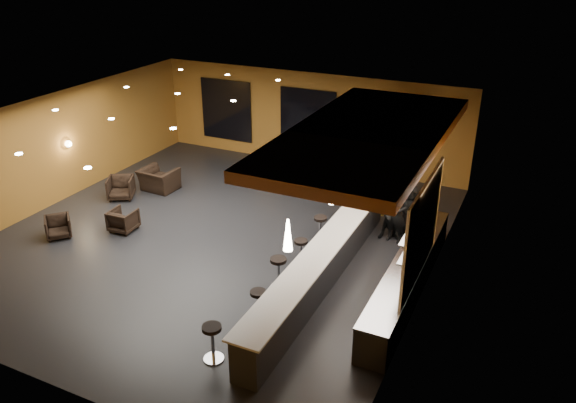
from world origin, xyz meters
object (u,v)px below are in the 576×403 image
at_px(bar_stool_3, 301,249).
at_px(bar_stool_4, 320,226).
at_px(staff_c, 410,210).
at_px(armchair_c, 121,188).
at_px(bar_stool_2, 278,269).
at_px(prep_counter, 408,277).
at_px(bar_stool_1, 258,302).
at_px(armchair_a, 58,227).
at_px(pendant_0, 288,235).
at_px(bar_counter, 323,266).
at_px(pendant_2, 365,157).
at_px(armchair_d, 159,179).
at_px(column, 381,159).
at_px(staff_a, 397,213).
at_px(staff_b, 394,214).
at_px(bar_stool_0, 212,338).
at_px(bar_stool_5, 340,208).
at_px(pendant_1, 332,190).
at_px(armchair_b, 123,220).

height_order(bar_stool_3, bar_stool_4, bar_stool_4).
distance_m(staff_c, armchair_c, 9.36).
bearing_deg(bar_stool_2, armchair_c, 160.11).
relative_size(prep_counter, bar_stool_1, 7.91).
height_order(armchair_a, bar_stool_1, bar_stool_1).
bearing_deg(prep_counter, pendant_0, -128.66).
distance_m(bar_counter, bar_stool_2, 1.10).
height_order(bar_counter, pendant_2, pendant_2).
relative_size(pendant_0, bar_stool_3, 0.95).
bearing_deg(armchair_d, column, -164.76).
bearing_deg(staff_a, column, 128.75).
xyz_separation_m(staff_b, armchair_c, (-8.88, -1.07, -0.44)).
height_order(staff_a, bar_stool_0, staff_a).
bearing_deg(bar_stool_5, armchair_a, -148.45).
relative_size(bar_counter, staff_a, 4.58).
relative_size(bar_stool_1, bar_stool_3, 1.03).
height_order(pendant_0, armchair_a, pendant_0).
relative_size(staff_a, armchair_a, 2.52).
xyz_separation_m(column, armchair_a, (-7.79, -5.57, -1.43)).
bearing_deg(staff_b, armchair_a, -171.02).
distance_m(staff_c, bar_stool_1, 5.83).
bearing_deg(prep_counter, pendant_2, 128.66).
relative_size(staff_a, bar_stool_0, 2.11).
relative_size(pendant_2, armchair_d, 0.60).
bearing_deg(armchair_d, bar_stool_4, 173.77).
height_order(pendant_2, armchair_d, pendant_2).
xyz_separation_m(staff_a, bar_stool_5, (-1.81, 0.42, -0.39)).
relative_size(armchair_c, bar_stool_1, 1.08).
distance_m(bar_counter, bar_stool_4, 2.18).
xyz_separation_m(bar_stool_0, bar_stool_3, (0.10, 4.13, -0.06)).
bearing_deg(pendant_1, bar_stool_5, 105.30).
bearing_deg(bar_stool_1, bar_stool_2, 96.88).
bearing_deg(armchair_d, pendant_0, 148.22).
height_order(column, staff_b, column).
bearing_deg(pendant_2, armchair_b, -155.83).
distance_m(bar_counter, pendant_0, 2.72).
bearing_deg(bar_stool_4, bar_stool_0, -90.72).
distance_m(bar_counter, bar_stool_1, 2.11).
relative_size(column, pendant_1, 5.00).
xyz_separation_m(pendant_0, armchair_d, (-7.25, 5.02, -1.97)).
bearing_deg(bar_stool_4, bar_stool_2, -90.49).
height_order(bar_stool_0, bar_stool_5, bar_stool_0).
distance_m(armchair_d, bar_stool_3, 6.85).
height_order(staff_a, armchair_a, staff_a).
bearing_deg(armchair_b, bar_stool_1, 156.10).
bearing_deg(armchair_b, bar_stool_3, -178.66).
height_order(pendant_0, pendant_2, same).
bearing_deg(armchair_a, staff_a, -23.12).
xyz_separation_m(armchair_c, bar_stool_1, (7.21, -3.89, 0.11)).
height_order(bar_stool_2, bar_stool_4, bar_stool_2).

